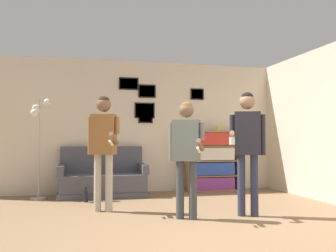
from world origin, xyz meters
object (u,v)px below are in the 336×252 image
person_player_foreground_left (103,140)px  person_watcher_holding_cup (247,139)px  floor_lamp (39,129)px  bottle_on_floor (86,196)px  person_player_foreground_center (186,147)px  couch (103,180)px  drinking_cup (218,129)px  bookshelf (212,161)px

person_player_foreground_left → person_watcher_holding_cup: (1.97, -0.82, 0.01)m
floor_lamp → bottle_on_floor: 1.52m
person_player_foreground_left → person_player_foreground_center: size_ratio=1.08×
couch → drinking_cup: bearing=4.5°
person_player_foreground_left → person_watcher_holding_cup: person_watcher_holding_cup is taller
couch → person_player_foreground_left: bearing=-93.3°
couch → drinking_cup: (2.43, 0.19, 1.00)m
bookshelf → bottle_on_floor: size_ratio=4.82×
person_player_foreground_center → person_watcher_holding_cup: bearing=-1.1°
floor_lamp → person_watcher_holding_cup: bearing=-36.5°
person_player_foreground_left → person_player_foreground_center: person_player_foreground_left is taller
bottle_on_floor → drinking_cup: drinking_cup is taller
person_player_foreground_left → drinking_cup: size_ratio=15.09×
floor_lamp → person_player_foreground_center: size_ratio=1.14×
couch → person_watcher_holding_cup: (1.88, -2.37, 0.78)m
floor_lamp → person_player_foreground_left: bearing=-53.2°
drinking_cup → person_watcher_holding_cup: bearing=-102.3°
bottle_on_floor → person_player_foreground_left: bearing=-75.7°
bookshelf → person_player_foreground_center: bearing=-117.1°
person_player_foreground_center → bottle_on_floor: 2.32m
person_watcher_holding_cup → bottle_on_floor: size_ratio=6.77×
person_player_foreground_center → couch: bearing=112.5°
person_watcher_holding_cup → couch: bearing=128.3°
floor_lamp → bookshelf: bearing=5.4°
person_watcher_holding_cup → person_player_foreground_left: bearing=157.4°
person_player_foreground_left → bottle_on_floor: size_ratio=6.71×
couch → person_player_foreground_center: 2.64m
couch → bottle_on_floor: size_ratio=6.38×
person_player_foreground_center → bottle_on_floor: bearing=127.1°
couch → person_player_foreground_left: person_player_foreground_left is taller
couch → person_watcher_holding_cup: bearing=-51.7°
bookshelf → person_player_foreground_center: (-1.30, -2.55, 0.35)m
bookshelf → person_player_foreground_center: person_player_foreground_center is taller
bookshelf → person_player_foreground_left: person_player_foreground_left is taller
floor_lamp → person_watcher_holding_cup: floor_lamp is taller
floor_lamp → person_player_foreground_left: floor_lamp is taller
floor_lamp → drinking_cup: 3.60m
person_player_foreground_left → drinking_cup: bearing=34.7°
floor_lamp → couch: bearing=6.6°
person_watcher_holding_cup → floor_lamp: bearing=143.5°
person_watcher_holding_cup → person_player_foreground_center: bearing=178.9°
floor_lamp → drinking_cup: (3.59, 0.32, 0.03)m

